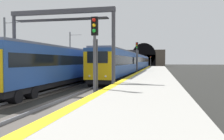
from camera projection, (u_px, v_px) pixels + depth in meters
ground_plane at (74, 101)px, 14.82m from camera, size 320.00×320.00×0.00m
platform_right at (144, 96)px, 13.85m from camera, size 112.00×4.61×1.05m
platform_right_edge_strip at (111, 86)px, 14.25m from camera, size 112.00×0.50×0.01m
track_main_line at (74, 101)px, 14.81m from camera, size 160.00×3.07×0.21m
track_adjacent_line at (16, 99)px, 15.70m from camera, size 160.00×2.76×0.21m
train_main_approaching at (134, 62)px, 49.55m from camera, size 59.03×3.14×4.99m
train_adjacent_platform at (104, 63)px, 40.27m from camera, size 56.69×2.91×4.90m
railway_signal_near at (95, 53)px, 12.97m from camera, size 0.39×0.38×5.16m
railway_signal_mid at (137, 56)px, 36.52m from camera, size 0.39×0.38×5.63m
railway_signal_far at (151, 61)px, 89.66m from camera, size 0.39×0.38×4.46m
overhead_signal_gantry at (61, 30)px, 17.81m from camera, size 0.70×8.65×6.69m
tunnel_portal at (144, 58)px, 109.13m from camera, size 2.40×19.99×11.20m
catenary_mast_near at (5, 50)px, 25.35m from camera, size 0.22×1.88×7.48m
catenary_mast_far at (70, 53)px, 43.72m from camera, size 0.22×2.46×8.22m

